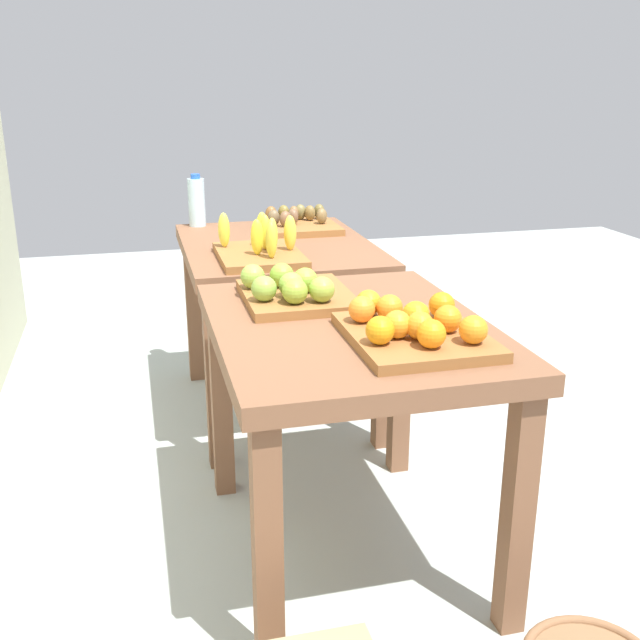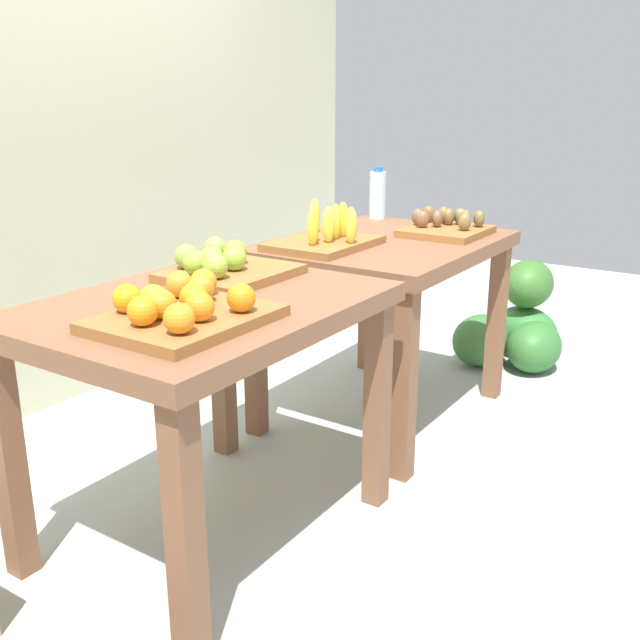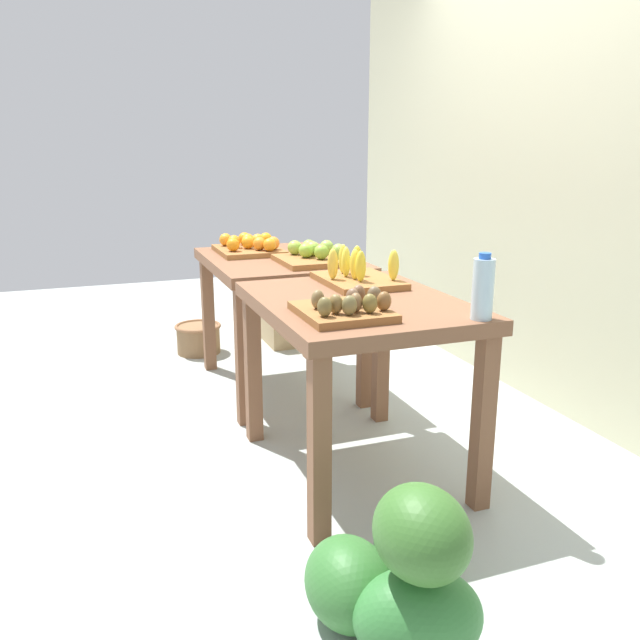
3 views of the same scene
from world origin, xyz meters
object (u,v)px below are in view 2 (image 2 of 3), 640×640
at_px(display_table_left, 204,338).
at_px(banana_crate, 325,237).
at_px(display_table_right, 385,267).
at_px(water_bottle, 378,194).
at_px(kiwi_bin, 446,226).
at_px(orange_bin, 183,309).
at_px(watermelon_pile, 516,327).
at_px(apple_bin, 223,266).

relative_size(display_table_left, banana_crate, 2.36).
xyz_separation_m(display_table_right, water_bottle, (0.46, 0.30, 0.23)).
relative_size(display_table_right, kiwi_bin, 2.89).
bearing_deg(kiwi_bin, display_table_right, 148.17).
relative_size(orange_bin, water_bottle, 1.78).
height_order(display_table_right, water_bottle, water_bottle).
relative_size(banana_crate, watermelon_pile, 0.68).
bearing_deg(water_bottle, orange_bin, -166.79).
bearing_deg(apple_bin, display_table_left, -152.58).
height_order(banana_crate, watermelon_pile, banana_crate).
relative_size(kiwi_bin, watermelon_pile, 0.56).
height_order(display_table_left, banana_crate, banana_crate).
bearing_deg(display_table_right, display_table_left, 180.00).
bearing_deg(display_table_left, water_bottle, 10.66).
bearing_deg(watermelon_pile, banana_crate, 162.51).
xyz_separation_m(banana_crate, watermelon_pile, (1.25, -0.39, -0.64)).
relative_size(display_table_right, apple_bin, 2.60).
height_order(display_table_left, display_table_right, same).
height_order(orange_bin, watermelon_pile, orange_bin).
relative_size(apple_bin, watermelon_pile, 0.62).
relative_size(display_table_right, banana_crate, 2.36).
bearing_deg(water_bottle, banana_crate, -166.40).
bearing_deg(watermelon_pile, display_table_right, 164.25).
bearing_deg(banana_crate, apple_bin, 179.78).
distance_m(display_table_left, kiwi_bin, 1.39).
height_order(display_table_right, orange_bin, orange_bin).
xyz_separation_m(orange_bin, kiwi_bin, (1.58, -0.04, -0.01)).
distance_m(display_table_right, apple_bin, 0.91).
bearing_deg(display_table_left, banana_crate, 8.04).
bearing_deg(orange_bin, watermelon_pile, -3.80).
bearing_deg(display_table_left, watermelon_pile, -7.46).
height_order(display_table_right, banana_crate, banana_crate).
relative_size(display_table_right, water_bottle, 4.21).
xyz_separation_m(apple_bin, kiwi_bin, (1.14, -0.28, -0.01)).
distance_m(display_table_left, water_bottle, 1.63).
distance_m(apple_bin, banana_crate, 0.61).
bearing_deg(water_bottle, display_table_left, -169.34).
height_order(apple_bin, banana_crate, banana_crate).
bearing_deg(kiwi_bin, water_bottle, 65.49).
relative_size(orange_bin, banana_crate, 1.00).
height_order(water_bottle, watermelon_pile, water_bottle).
height_order(kiwi_bin, watermelon_pile, kiwi_bin).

